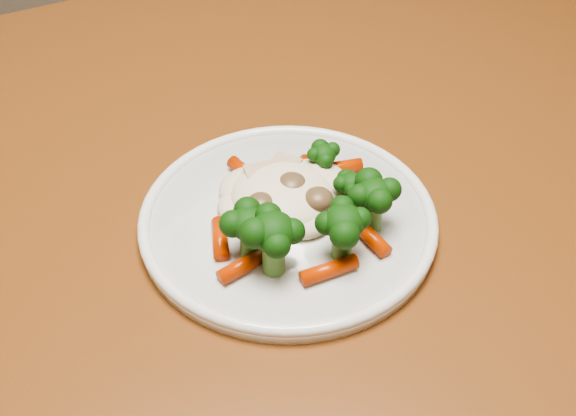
% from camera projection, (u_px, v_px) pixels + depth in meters
% --- Properties ---
extents(dining_table, '(1.46, 1.15, 0.75)m').
position_uv_depth(dining_table, '(369.00, 225.00, 0.72)').
color(dining_table, brown).
rests_on(dining_table, ground).
extents(plate, '(0.24, 0.24, 0.01)m').
position_uv_depth(plate, '(288.00, 221.00, 0.59)').
color(plate, white).
rests_on(plate, dining_table).
extents(meal, '(0.15, 0.15, 0.05)m').
position_uv_depth(meal, '(299.00, 206.00, 0.56)').
color(meal, '#F3E3C2').
rests_on(meal, plate).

